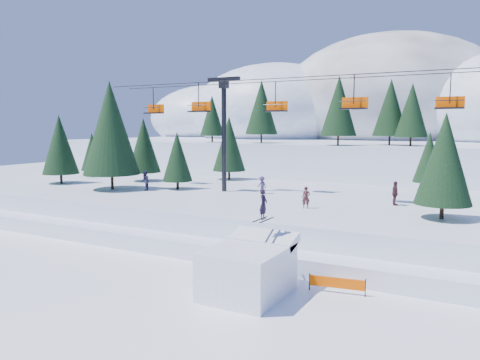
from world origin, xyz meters
The scene contains 10 objects.
ground centered at (0.00, 0.00, 0.00)m, with size 160.00×160.00×0.00m, color white.
mid_shelf centered at (0.00, 18.00, 1.25)m, with size 70.00×22.00×2.50m, color white.
berm centered at (0.00, 8.00, 0.55)m, with size 70.00×6.00×1.10m, color white.
mountain_ridge centered at (-5.10, 73.37, 9.64)m, with size 119.00×60.40×26.46m.
jump_kicker centered at (2.01, 1.55, 1.32)m, with size 3.58×4.88×5.19m.
chairlift centered at (1.25, 18.05, 9.32)m, with size 46.00×3.21×10.28m.
conifer_stand centered at (0.07, 18.37, 6.88)m, with size 62.25×17.45×10.14m.
distant_skiers centered at (-1.39, 16.79, 3.36)m, with size 31.32×6.74×1.84m.
banner_near centered at (5.89, 3.79, 0.54)m, with size 2.83×0.47×0.90m.
banner_far centered at (7.97, 5.79, 0.54)m, with size 2.85×0.25×0.90m.
Camera 1 is at (12.42, -18.70, 8.44)m, focal length 35.00 mm.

